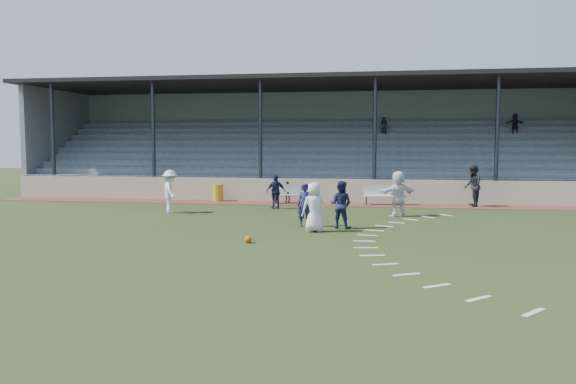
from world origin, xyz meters
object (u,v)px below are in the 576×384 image
Objects in this scene: player_white_lead at (314,207)px; official at (473,186)px; trash_bin at (218,193)px; player_navy_lead at (305,205)px; bench_left at (292,192)px; football at (248,239)px; bench_right at (384,193)px.

player_white_lead is 0.87× the size of official.
player_navy_lead is at bearing -54.93° from trash_bin.
football is (0.45, -11.56, -0.47)m from bench_left.
player_white_lead is at bearing -99.47° from bench_left.
player_navy_lead is at bearing -91.82° from player_white_lead.
player_white_lead is (2.20, -9.02, 0.28)m from bench_left.
football is (4.47, -11.87, -0.35)m from trash_bin.
trash_bin is at bearing 168.96° from bench_right.
football is 3.96m from player_navy_lead.
trash_bin reaches higher than football.
bench_left is at bearing 98.42° from player_navy_lead.
player_navy_lead is at bearing 70.86° from football.
player_white_lead reaches higher than bench_right.
bench_right is 9.29m from player_white_lead.
official reaches higher than bench_right.
bench_right is 8.95× the size of football.
trash_bin is 0.44× the size of official.
player_navy_lead is at bearing -118.88° from bench_right.
bench_left reaches higher than trash_bin.
bench_right is at bearing -2.46° from trash_bin.
official is at bearing -10.13° from bench_right.
player_white_lead is (1.75, 2.53, 0.75)m from football.
bench_right is at bearing 70.06° from football.
player_navy_lead reaches higher than football.
official is at bearing 53.53° from football.
player_navy_lead is 10.50m from official.
trash_bin is 0.55× the size of player_navy_lead.
player_navy_lead is at bearing -42.78° from official.
player_white_lead is 11.08m from official.
player_white_lead reaches higher than bench_left.
football is at bearing 31.42° from player_white_lead.
bench_left is 4.03m from trash_bin.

